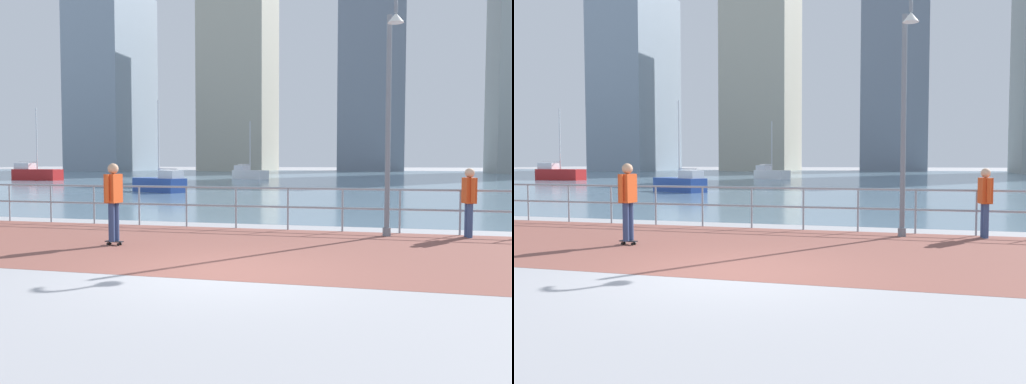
% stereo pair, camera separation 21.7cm
% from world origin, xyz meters
% --- Properties ---
extents(ground, '(220.00, 220.00, 0.00)m').
position_xyz_m(ground, '(0.00, 40.00, 0.00)').
color(ground, '#9E9EA3').
extents(brick_paving, '(28.00, 6.12, 0.01)m').
position_xyz_m(brick_paving, '(0.00, 2.50, 0.00)').
color(brick_paving, brown).
rests_on(brick_paving, ground).
extents(harbor_water, '(180.00, 88.00, 0.00)m').
position_xyz_m(harbor_water, '(0.00, 50.56, 0.00)').
color(harbor_water, slate).
rests_on(harbor_water, ground).
extents(waterfront_railing, '(25.25, 0.06, 1.11)m').
position_xyz_m(waterfront_railing, '(-0.00, 5.56, 0.76)').
color(waterfront_railing, '#8C99A3').
rests_on(waterfront_railing, ground).
extents(lamppost, '(0.41, 0.80, 5.76)m').
position_xyz_m(lamppost, '(2.54, 4.81, 3.18)').
color(lamppost, slate).
rests_on(lamppost, ground).
extents(skateboarder, '(0.41, 0.56, 1.73)m').
position_xyz_m(skateboarder, '(-3.08, 2.12, 1.04)').
color(skateboarder, black).
rests_on(skateboarder, ground).
extents(bystander, '(0.31, 0.56, 1.61)m').
position_xyz_m(bystander, '(4.35, 5.21, 0.95)').
color(bystander, '#384C7A').
rests_on(bystander, ground).
extents(sailboat_gray, '(4.11, 3.26, 5.72)m').
position_xyz_m(sailboat_gray, '(-11.20, 43.76, 0.55)').
color(sailboat_gray, white).
rests_on(sailboat_gray, ground).
extents(sailboat_red, '(3.82, 2.87, 5.26)m').
position_xyz_m(sailboat_red, '(-10.35, 20.65, 0.50)').
color(sailboat_red, '#284799').
rests_on(sailboat_red, ground).
extents(sailboat_yellow, '(4.89, 1.93, 6.71)m').
position_xyz_m(sailboat_yellow, '(-29.73, 35.76, 0.64)').
color(sailboat_yellow, '#B21E1E').
rests_on(sailboat_yellow, ground).
extents(tower_slate, '(10.36, 16.96, 35.09)m').
position_xyz_m(tower_slate, '(-47.76, 83.06, 16.71)').
color(tower_slate, '#8493A3').
rests_on(tower_slate, ground).
extents(tower_concrete, '(11.53, 10.44, 48.23)m').
position_xyz_m(tower_concrete, '(-1.12, 93.04, 23.28)').
color(tower_concrete, slate).
rests_on(tower_concrete, ground).
extents(tower_steel, '(11.98, 14.50, 36.02)m').
position_xyz_m(tower_steel, '(-25.09, 89.14, 17.18)').
color(tower_steel, '#B2AD99').
rests_on(tower_steel, ground).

